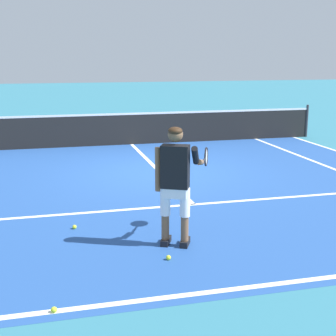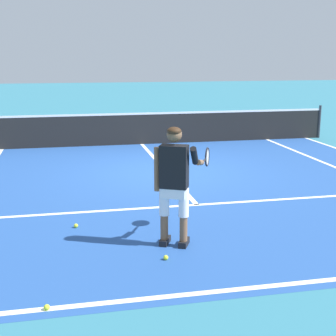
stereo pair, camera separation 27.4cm
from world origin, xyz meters
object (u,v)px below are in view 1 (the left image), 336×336
at_px(tennis_ball_near_feet, 54,310).
at_px(tennis_ball_mid_court, 74,227).
at_px(tennis_player, 176,178).
at_px(tennis_ball_by_baseline, 168,258).

distance_m(tennis_ball_near_feet, tennis_ball_mid_court, 2.56).
relative_size(tennis_player, tennis_ball_near_feet, 25.95).
xyz_separation_m(tennis_ball_by_baseline, tennis_ball_mid_court, (-1.14, 1.51, 0.00)).
height_order(tennis_player, tennis_ball_mid_court, tennis_player).
bearing_deg(tennis_ball_by_baseline, tennis_ball_near_feet, -145.96).
bearing_deg(tennis_ball_by_baseline, tennis_player, 64.45).
distance_m(tennis_player, tennis_ball_by_baseline, 1.10).
relative_size(tennis_ball_by_baseline, tennis_ball_mid_court, 1.00).
relative_size(tennis_ball_near_feet, tennis_ball_mid_court, 1.00).
bearing_deg(tennis_ball_by_baseline, tennis_ball_mid_court, 126.87).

